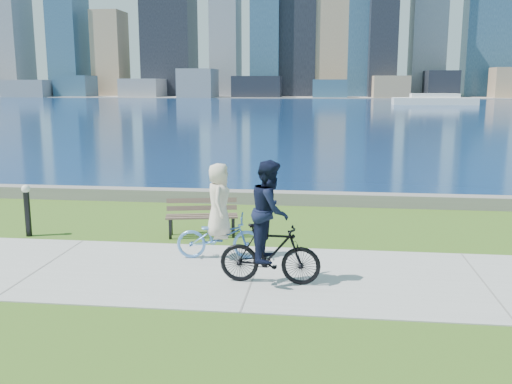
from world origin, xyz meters
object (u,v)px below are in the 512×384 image
cyclist_woman (219,223)px  cyclist_man (270,233)px  bollard_lamp (27,207)px  park_bench (202,214)px

cyclist_woman → cyclist_man: bearing=-144.7°
cyclist_woman → cyclist_man: size_ratio=0.88×
bollard_lamp → cyclist_man: cyclist_man is taller
park_bench → cyclist_woman: 1.85m
bollard_lamp → cyclist_man: size_ratio=0.55×
cyclist_woman → park_bench: bearing=17.4°
cyclist_woman → cyclist_man: cyclist_man is taller
bollard_lamp → cyclist_woman: (4.60, -1.16, 0.04)m
park_bench → bollard_lamp: bearing=176.2°
bollard_lamp → cyclist_woman: bearing=-14.2°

